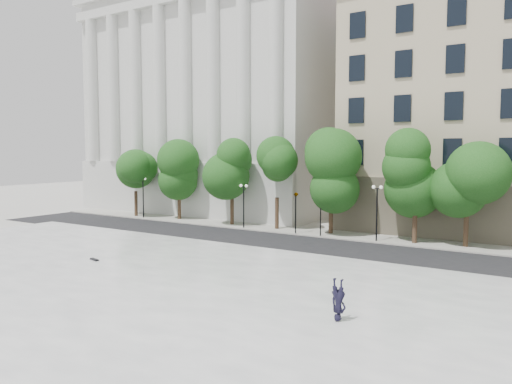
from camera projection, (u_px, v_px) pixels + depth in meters
ground at (78, 299)px, 24.39m from camera, size 160.00×160.00×0.00m
plaza at (124, 281)px, 26.89m from camera, size 44.00×22.00×0.45m
street at (269, 242)px, 39.47m from camera, size 60.00×8.00×0.02m
far_sidewalk at (304, 231)px, 44.50m from camera, size 60.00×4.00×0.12m
building_west at (240, 107)px, 64.83m from camera, size 31.50×27.65×25.60m
traffic_light_west at (296, 193)px, 42.73m from camera, size 0.42×1.63×4.15m
traffic_light_east at (321, 192)px, 41.45m from camera, size 0.85×1.97×4.28m
person_lying at (338, 315)px, 19.82m from camera, size 0.75×1.76×0.47m
skateboard at (94, 259)px, 30.92m from camera, size 0.89×0.43×0.09m
street_trees at (319, 174)px, 42.91m from camera, size 46.61×4.77×7.64m
lamp_posts at (301, 200)px, 42.82m from camera, size 38.10×0.28×4.52m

